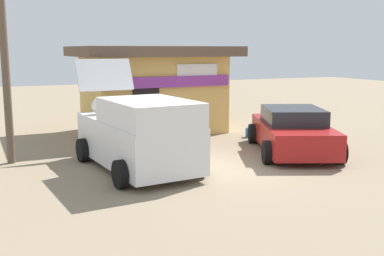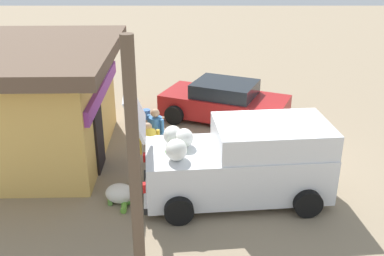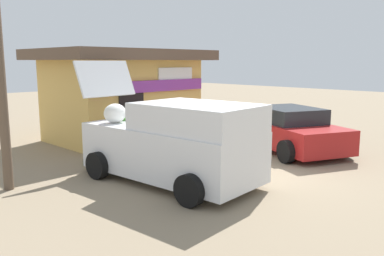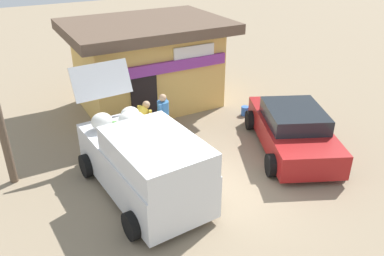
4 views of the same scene
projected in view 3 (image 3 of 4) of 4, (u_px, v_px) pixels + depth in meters
ground_plane at (232, 178)px, 9.32m from camera, size 60.00×60.00×0.00m
storefront_bar at (123, 93)px, 13.88m from camera, size 5.61×4.18×3.07m
delivery_van at (174, 142)px, 8.85m from camera, size 2.47×4.65×2.70m
parked_sedan at (288, 130)px, 12.16m from camera, size 3.29×4.41×1.31m
vendor_standing at (163, 123)px, 11.28m from camera, size 0.48×0.48×1.64m
customer_bending at (141, 128)px, 10.80m from camera, size 0.76×0.67×1.45m
unloaded_banana_pile at (98, 155)px, 10.75m from camera, size 0.91×0.87×0.44m
paint_bucket at (226, 134)px, 14.15m from camera, size 0.27×0.27×0.32m
utility_pole at (1, 85)px, 8.11m from camera, size 0.20×0.20×4.39m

